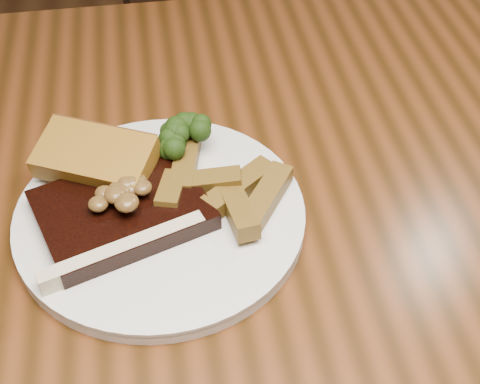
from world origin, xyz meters
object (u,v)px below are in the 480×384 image
object	(u,v)px
potato_wedges	(215,195)
dining_table	(237,264)
plate	(161,217)
garlic_bread	(98,171)
steak	(122,211)
chair_far	(202,57)

from	to	relation	value
potato_wedges	dining_table	bearing A→B (deg)	-0.13
plate	garlic_bread	world-z (taller)	garlic_bread
steak	garlic_bread	bearing A→B (deg)	91.60
potato_wedges	garlic_bread	bearing A→B (deg)	155.78
dining_table	chair_far	xyz separation A→B (m)	(0.04, 0.73, -0.20)
garlic_bread	dining_table	bearing A→B (deg)	5.17
plate	potato_wedges	world-z (taller)	potato_wedges
dining_table	chair_far	distance (m)	0.76
steak	potato_wedges	distance (m)	0.10
chair_far	plate	xyz separation A→B (m)	(-0.12, -0.73, 0.30)
garlic_bread	plate	bearing A→B (deg)	-18.49
dining_table	plate	distance (m)	0.13
dining_table	garlic_bread	xyz separation A→B (m)	(-0.14, 0.05, 0.12)
chair_far	potato_wedges	bearing A→B (deg)	62.32
chair_far	garlic_bread	bearing A→B (deg)	52.21
chair_far	steak	distance (m)	0.82
plate	potato_wedges	distance (m)	0.06
dining_table	garlic_bread	distance (m)	0.19
chair_far	steak	world-z (taller)	chair_far
chair_far	garlic_bread	world-z (taller)	chair_far
potato_wedges	plate	bearing A→B (deg)	-174.37
plate	potato_wedges	xyz separation A→B (m)	(0.06, 0.01, 0.02)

